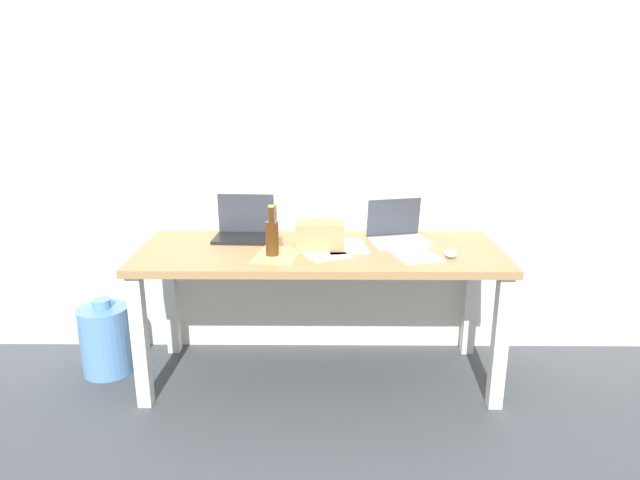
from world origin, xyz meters
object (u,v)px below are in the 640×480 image
at_px(desk, 320,266).
at_px(laptop_right, 397,232).
at_px(water_cooler_jug, 106,339).
at_px(beer_bottle, 272,237).
at_px(laptop_left, 244,229).
at_px(computer_mouse, 451,253).
at_px(cardboard_box, 320,235).

bearing_deg(desk, laptop_right, 18.68).
height_order(desk, laptop_right, laptop_right).
bearing_deg(water_cooler_jug, beer_bottle, -9.21).
bearing_deg(laptop_left, computer_mouse, -16.70).
bearing_deg(beer_bottle, cardboard_box, 27.96).
relative_size(desk, laptop_left, 5.78).
height_order(computer_mouse, cardboard_box, cardboard_box).
relative_size(beer_bottle, cardboard_box, 1.03).
distance_m(beer_bottle, computer_mouse, 0.91).
relative_size(computer_mouse, water_cooler_jug, 0.23).
height_order(laptop_right, water_cooler_jug, laptop_right).
bearing_deg(desk, cardboard_box, 91.57).
distance_m(laptop_left, laptop_right, 0.86).
bearing_deg(beer_bottle, laptop_right, 20.80).
relative_size(laptop_left, water_cooler_jug, 0.75).
bearing_deg(water_cooler_jug, laptop_left, 11.16).
xyz_separation_m(laptop_right, computer_mouse, (0.24, -0.27, -0.04)).
xyz_separation_m(laptop_left, water_cooler_jug, (-0.79, -0.16, -0.61)).
xyz_separation_m(beer_bottle, water_cooler_jug, (-0.98, 0.16, -0.66)).
height_order(desk, cardboard_box, cardboard_box).
xyz_separation_m(laptop_left, laptop_right, (0.85, -0.06, -0.00)).
distance_m(desk, laptop_right, 0.47).
xyz_separation_m(desk, computer_mouse, (0.67, -0.12, 0.11)).
xyz_separation_m(laptop_right, cardboard_box, (-0.43, -0.13, 0.02)).
distance_m(laptop_left, cardboard_box, 0.47).
relative_size(beer_bottle, computer_mouse, 2.62).
relative_size(desk, computer_mouse, 19.20).
bearing_deg(desk, beer_bottle, -155.63).
distance_m(laptop_left, beer_bottle, 0.37).
height_order(desk, water_cooler_jug, desk).
distance_m(laptop_right, water_cooler_jug, 1.76).
bearing_deg(computer_mouse, laptop_right, 142.50).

